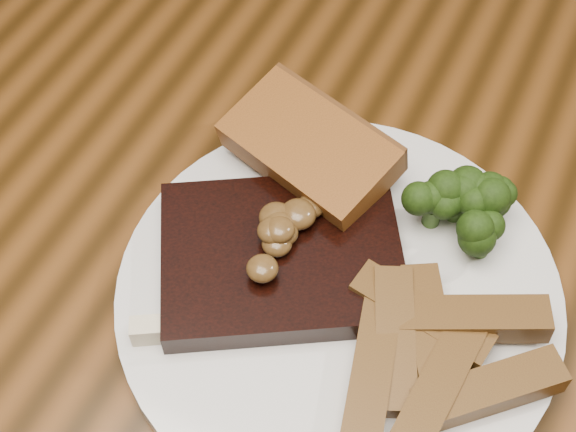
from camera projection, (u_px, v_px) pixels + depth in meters
name	position (u px, v px, depth m)	size (l,w,h in m)	color
dining_table	(289.00, 284.00, 0.64)	(1.60, 0.90, 0.75)	#512D10
chair_far	(570.00, 68.00, 1.09)	(0.46, 0.46, 0.81)	black
plate	(338.00, 296.00, 0.52)	(0.29, 0.29, 0.01)	silver
steak	(282.00, 258.00, 0.52)	(0.15, 0.12, 0.02)	black
steak_bone	(244.00, 326.00, 0.50)	(0.14, 0.01, 0.02)	beige
mushroom_pile	(279.00, 228.00, 0.50)	(0.07, 0.07, 0.03)	brown
garlic_bread	(308.00, 167.00, 0.56)	(0.12, 0.06, 0.03)	brown
potato_wedges	(443.00, 352.00, 0.48)	(0.12, 0.12, 0.02)	brown
broccoli_cluster	(464.00, 211.00, 0.53)	(0.07, 0.07, 0.04)	#1E380C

